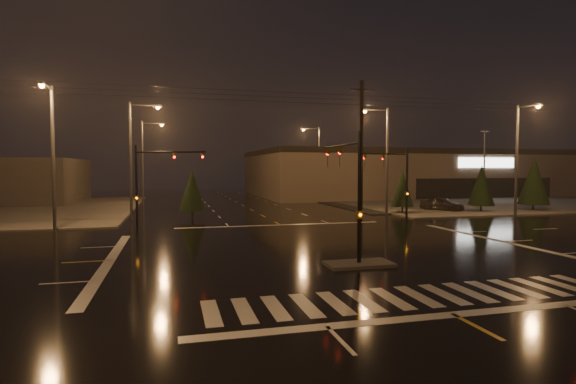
% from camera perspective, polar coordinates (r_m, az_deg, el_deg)
% --- Properties ---
extents(ground, '(140.00, 140.00, 0.00)m').
position_cam_1_polar(ground, '(24.32, 5.21, -7.35)').
color(ground, black).
rests_on(ground, ground).
extents(sidewalk_ne, '(36.00, 36.00, 0.12)m').
position_cam_1_polar(sidewalk_ne, '(65.02, 21.39, -1.00)').
color(sidewalk_ne, '#4B4943').
rests_on(sidewalk_ne, ground).
extents(median_island, '(3.00, 1.60, 0.15)m').
position_cam_1_polar(median_island, '(20.65, 9.00, -9.02)').
color(median_island, '#4B4943').
rests_on(median_island, ground).
extents(crosswalk, '(15.00, 2.60, 0.01)m').
position_cam_1_polar(crosswalk, '(16.34, 16.19, -12.58)').
color(crosswalk, beige).
rests_on(crosswalk, ground).
extents(stop_bar_near, '(16.00, 0.50, 0.01)m').
position_cam_1_polar(stop_bar_near, '(14.73, 20.29, -14.39)').
color(stop_bar_near, beige).
rests_on(stop_bar_near, ground).
extents(stop_bar_far, '(16.00, 0.50, 0.01)m').
position_cam_1_polar(stop_bar_far, '(34.75, -0.94, -4.20)').
color(stop_bar_far, beige).
rests_on(stop_bar_far, ground).
extents(parking_lot, '(50.00, 24.00, 0.08)m').
position_cam_1_polar(parking_lot, '(66.54, 25.89, -1.03)').
color(parking_lot, black).
rests_on(parking_lot, ground).
extents(retail_building, '(60.20, 28.30, 7.20)m').
position_cam_1_polar(retail_building, '(80.93, 17.67, 2.49)').
color(retail_building, brown).
rests_on(retail_building, ground).
extents(signal_mast_median, '(0.25, 4.59, 6.00)m').
position_cam_1_polar(signal_mast_median, '(21.07, 8.08, 1.31)').
color(signal_mast_median, black).
rests_on(signal_mast_median, ground).
extents(signal_mast_ne, '(4.84, 1.86, 6.00)m').
position_cam_1_polar(signal_mast_ne, '(37.09, 13.80, 2.03)').
color(signal_mast_ne, black).
rests_on(signal_mast_ne, ground).
extents(signal_mast_nw, '(4.84, 1.86, 6.00)m').
position_cam_1_polar(signal_mast_nw, '(32.68, -16.99, 1.87)').
color(signal_mast_nw, black).
rests_on(signal_mast_nw, ground).
extents(streetlight_1, '(2.77, 0.32, 10.00)m').
position_cam_1_polar(streetlight_1, '(40.66, -18.94, 4.87)').
color(streetlight_1, '#38383A').
rests_on(streetlight_1, ground).
extents(streetlight_2, '(2.77, 0.32, 10.00)m').
position_cam_1_polar(streetlight_2, '(56.62, -17.70, 4.32)').
color(streetlight_2, '#38383A').
rests_on(streetlight_2, ground).
extents(streetlight_3, '(2.77, 0.32, 10.00)m').
position_cam_1_polar(streetlight_3, '(43.09, 12.11, 4.85)').
color(streetlight_3, '#38383A').
rests_on(streetlight_3, ground).
extents(streetlight_4, '(2.77, 0.32, 10.00)m').
position_cam_1_polar(streetlight_4, '(61.62, 3.73, 4.33)').
color(streetlight_4, '#38383A').
rests_on(streetlight_4, ground).
extents(streetlight_5, '(0.32, 2.77, 10.00)m').
position_cam_1_polar(streetlight_5, '(34.64, -27.82, 5.04)').
color(streetlight_5, '#38383A').
rests_on(streetlight_5, ground).
extents(streetlight_6, '(0.32, 2.77, 10.00)m').
position_cam_1_polar(streetlight_6, '(45.20, 27.32, 4.49)').
color(streetlight_6, '#38383A').
rests_on(streetlight_6, ground).
extents(utility_pole_1, '(2.20, 0.32, 12.00)m').
position_cam_1_polar(utility_pole_1, '(39.94, 9.30, 5.50)').
color(utility_pole_1, black).
rests_on(utility_pole_1, ground).
extents(conifer_0, '(2.15, 2.15, 4.06)m').
position_cam_1_polar(conifer_0, '(44.71, 14.34, 0.36)').
color(conifer_0, black).
rests_on(conifer_0, ground).
extents(conifer_1, '(2.56, 2.56, 4.70)m').
position_cam_1_polar(conifer_1, '(48.59, 23.35, 0.79)').
color(conifer_1, black).
rests_on(conifer_1, ground).
extents(conifer_2, '(3.06, 3.06, 5.48)m').
position_cam_1_polar(conifer_2, '(52.47, 28.77, 1.24)').
color(conifer_2, black).
rests_on(conifer_2, ground).
extents(conifer_3, '(2.30, 2.30, 4.29)m').
position_cam_1_polar(conifer_3, '(39.90, -12.08, 0.25)').
color(conifer_3, black).
rests_on(conifer_3, ground).
extents(car_parked, '(3.81, 4.55, 1.47)m').
position_cam_1_polar(car_parked, '(48.41, 18.95, -1.46)').
color(car_parked, black).
rests_on(car_parked, ground).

